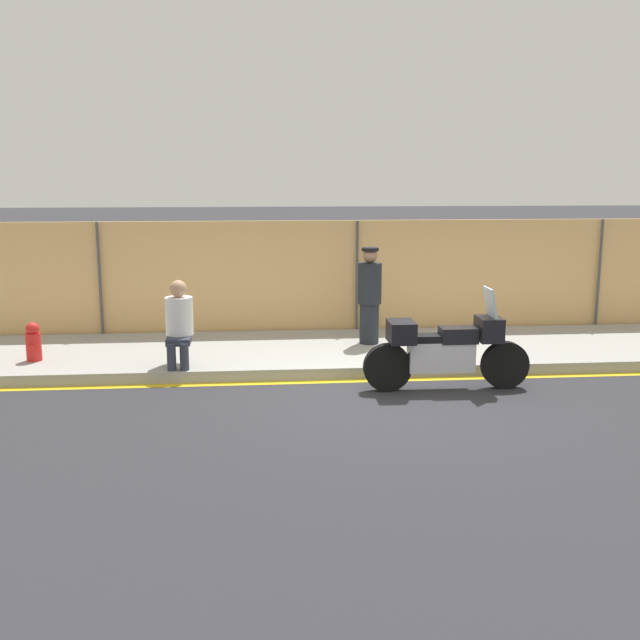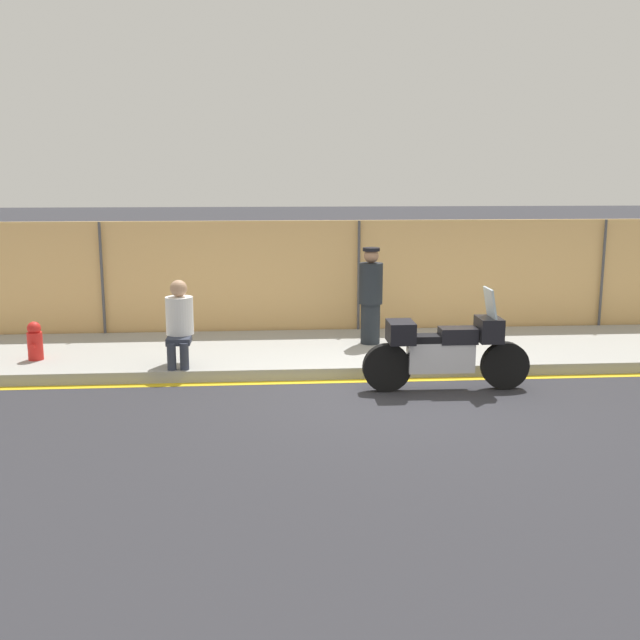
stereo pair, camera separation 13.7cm
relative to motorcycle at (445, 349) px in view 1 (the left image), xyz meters
name	(u,v)px [view 1 (the left image)]	position (x,y,z in m)	size (l,w,h in m)	color
ground_plane	(392,395)	(-0.79, -0.19, -0.59)	(120.00, 120.00, 0.00)	#2D2D33
sidewalk	(368,351)	(-0.79, 2.06, -0.50)	(34.49, 2.84, 0.18)	#9E9E99
curb_paint_stripe	(383,380)	(-0.79, 0.54, -0.58)	(34.49, 0.18, 0.01)	gold
storefront_fence	(356,279)	(-0.79, 3.57, 0.51)	(32.77, 0.17, 2.19)	#E5B26B
motorcycle	(445,349)	(0.00, 0.00, 0.00)	(2.38, 0.51, 1.46)	black
officer_standing	(370,295)	(-0.74, 2.27, 0.42)	(0.40, 0.40, 1.64)	#1E2328
person_seated_on_curb	(179,319)	(-3.82, 1.09, 0.29)	(0.42, 0.68, 1.29)	#2D3342
fire_hydrant	(33,342)	(-6.10, 1.54, -0.12)	(0.23, 0.29, 0.60)	red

